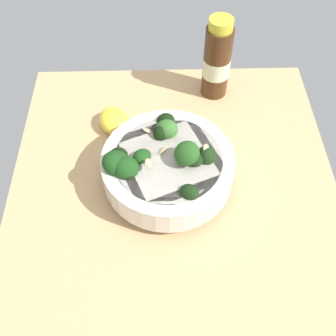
% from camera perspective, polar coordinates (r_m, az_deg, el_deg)
% --- Properties ---
extents(ground_plane, '(0.58, 0.58, 0.05)m').
position_cam_1_polar(ground_plane, '(0.77, 0.71, -2.05)').
color(ground_plane, tan).
extents(bowl_of_broccoli, '(0.23, 0.23, 0.12)m').
position_cam_1_polar(bowl_of_broccoli, '(0.71, -0.32, 0.27)').
color(bowl_of_broccoli, silver).
rests_on(bowl_of_broccoli, ground_plane).
extents(lemon_wedge, '(0.08, 0.09, 0.04)m').
position_cam_1_polar(lemon_wedge, '(0.82, -7.39, 6.44)').
color(lemon_wedge, yellow).
rests_on(lemon_wedge, ground_plane).
extents(bottle_tall, '(0.06, 0.06, 0.17)m').
position_cam_1_polar(bottle_tall, '(0.85, 6.76, 14.50)').
color(bottle_tall, '#472814').
rests_on(bottle_tall, ground_plane).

